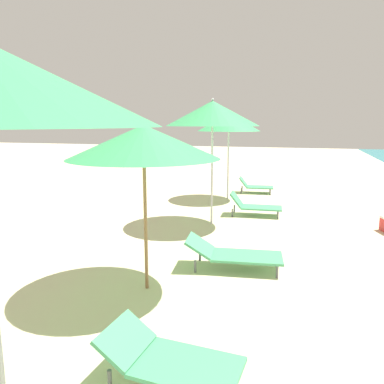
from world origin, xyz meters
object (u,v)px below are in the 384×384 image
object	(u,v)px
lounger_third_shoreside	(233,253)
lounger_farthest_shoreside	(255,186)
lounger_second_shoreside	(169,359)
umbrella_fourth	(213,114)
umbrella_third	(144,142)
lounger_fourth_shoreside	(254,205)
umbrella_farthest	(229,123)

from	to	relation	value
lounger_third_shoreside	lounger_farthest_shoreside	bearing A→B (deg)	86.96
lounger_third_shoreside	lounger_second_shoreside	bearing A→B (deg)	-98.00
lounger_second_shoreside	umbrella_fourth	bearing A→B (deg)	104.01
umbrella_third	lounger_third_shoreside	world-z (taller)	umbrella_third
lounger_third_shoreside	umbrella_fourth	bearing A→B (deg)	103.52
lounger_fourth_shoreside	umbrella_farthest	bearing A→B (deg)	114.64
lounger_second_shoreside	lounger_fourth_shoreside	size ratio (longest dim) A/B	0.97
lounger_fourth_shoreside	lounger_farthest_shoreside	xyz separation A→B (m)	(-0.39, 3.27, -0.02)
umbrella_third	lounger_third_shoreside	bearing A→B (deg)	45.70
lounger_second_shoreside	lounger_third_shoreside	size ratio (longest dim) A/B	0.80
umbrella_third	lounger_third_shoreside	xyz separation A→B (m)	(1.08, 1.11, -1.89)
umbrella_farthest	umbrella_fourth	bearing A→B (deg)	-85.74
lounger_third_shoreside	umbrella_farthest	size ratio (longest dim) A/B	0.60
lounger_second_shoreside	lounger_fourth_shoreside	distance (m)	6.84
lounger_third_shoreside	lounger_fourth_shoreside	world-z (taller)	lounger_fourth_shoreside
lounger_fourth_shoreside	lounger_third_shoreside	bearing A→B (deg)	-92.08
lounger_fourth_shoreside	umbrella_fourth	bearing A→B (deg)	-131.25
lounger_fourth_shoreside	umbrella_farthest	world-z (taller)	umbrella_farthest
umbrella_fourth	umbrella_farthest	bearing A→B (deg)	94.26
lounger_second_shoreside	lounger_farthest_shoreside	size ratio (longest dim) A/B	1.09
lounger_third_shoreside	umbrella_farthest	xyz separation A→B (m)	(-1.25, 5.83, 2.17)
umbrella_fourth	umbrella_farthest	distance (m)	3.19
lounger_third_shoreside	umbrella_farthest	world-z (taller)	umbrella_farthest
umbrella_fourth	lounger_fourth_shoreside	xyz separation A→B (m)	(0.87, 1.16, -2.36)
lounger_fourth_shoreside	lounger_farthest_shoreside	bearing A→B (deg)	92.59
umbrella_third	umbrella_farthest	xyz separation A→B (m)	(-0.17, 6.94, 0.28)
lounger_second_shoreside	umbrella_farthest	world-z (taller)	umbrella_farthest
lounger_third_shoreside	lounger_farthest_shoreside	xyz separation A→B (m)	(-0.53, 7.09, -0.01)
lounger_second_shoreside	umbrella_farthest	size ratio (longest dim) A/B	0.48
lounger_fourth_shoreside	umbrella_farthest	xyz separation A→B (m)	(-1.11, 2.01, 2.16)
lounger_second_shoreside	lounger_farthest_shoreside	distance (m)	10.12
umbrella_third	lounger_fourth_shoreside	distance (m)	5.36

